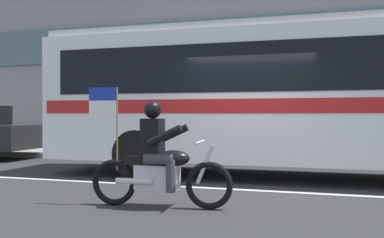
% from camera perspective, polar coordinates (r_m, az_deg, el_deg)
% --- Properties ---
extents(ground_plane, '(60.00, 60.00, 0.00)m').
position_cam_1_polar(ground_plane, '(8.82, 7.18, -8.32)').
color(ground_plane, '#2B2B2D').
extents(sidewalk_curb, '(28.00, 3.80, 0.15)m').
position_cam_1_polar(sidewalk_curb, '(13.82, 11.09, -4.78)').
color(sidewalk_curb, gray).
rests_on(sidewalk_curb, ground_plane).
extents(lane_center_stripe, '(26.60, 0.14, 0.01)m').
position_cam_1_polar(lane_center_stripe, '(8.24, 6.40, -8.93)').
color(lane_center_stripe, silver).
rests_on(lane_center_stripe, ground_plane).
extents(transit_bus, '(11.78, 2.71, 3.22)m').
position_cam_1_polar(transit_bus, '(9.78, 15.90, 3.60)').
color(transit_bus, white).
rests_on(transit_bus, ground_plane).
extents(motorcycle_with_rider, '(2.19, 0.65, 1.78)m').
position_cam_1_polar(motorcycle_with_rider, '(6.63, -4.25, -5.47)').
color(motorcycle_with_rider, black).
rests_on(motorcycle_with_rider, ground_plane).
extents(fire_hydrant, '(0.22, 0.30, 0.75)m').
position_cam_1_polar(fire_hydrant, '(14.08, -7.90, -2.86)').
color(fire_hydrant, red).
rests_on(fire_hydrant, sidewalk_curb).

